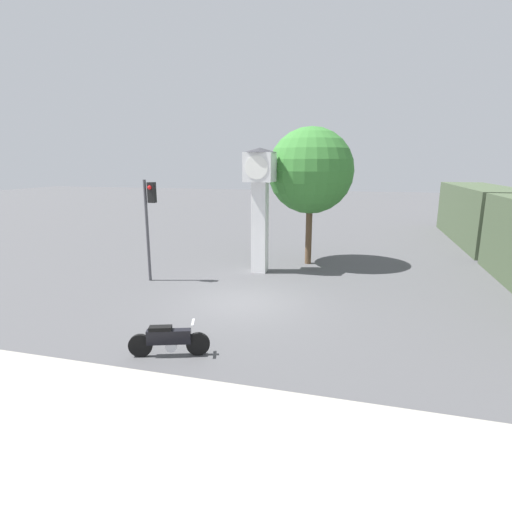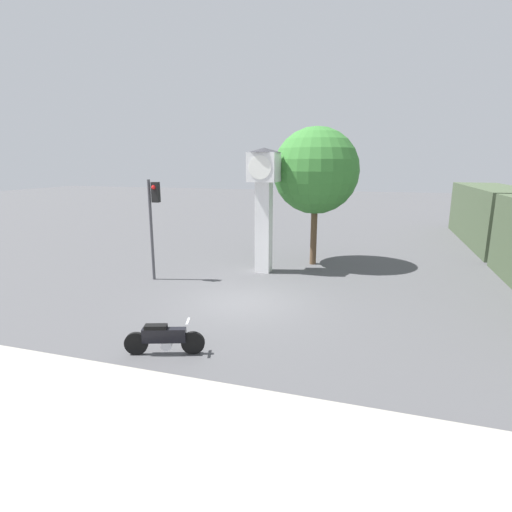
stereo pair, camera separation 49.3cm
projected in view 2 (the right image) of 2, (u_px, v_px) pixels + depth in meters
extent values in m
plane|color=#4C4C4F|center=(244.00, 302.00, 13.98)|extent=(120.00, 120.00, 0.00)
cube|color=#9E998E|center=(74.00, 470.00, 6.25)|extent=(36.00, 6.00, 0.10)
cylinder|color=black|center=(193.00, 343.00, 10.13)|extent=(0.60, 0.28, 0.60)
cylinder|color=black|center=(136.00, 343.00, 10.09)|extent=(0.60, 0.28, 0.60)
cube|color=black|center=(164.00, 335.00, 10.06)|extent=(1.11, 0.56, 0.36)
cube|color=black|center=(156.00, 327.00, 10.00)|extent=(0.60, 0.40, 0.10)
cylinder|color=silver|center=(167.00, 344.00, 10.12)|extent=(0.33, 0.28, 0.28)
cube|color=silver|center=(188.00, 322.00, 9.99)|extent=(0.20, 0.43, 0.04)
cube|color=white|center=(264.00, 228.00, 17.52)|extent=(0.64, 0.64, 3.98)
cube|color=white|center=(264.00, 167.00, 16.93)|extent=(1.21, 1.21, 1.21)
cylinder|color=white|center=(260.00, 167.00, 16.35)|extent=(0.97, 0.02, 0.97)
cone|color=#333338|center=(264.00, 150.00, 16.77)|extent=(1.46, 1.46, 0.20)
cube|color=#425138|center=(491.00, 215.00, 24.06)|extent=(2.80, 11.29, 3.40)
cylinder|color=#47474C|center=(151.00, 231.00, 16.30)|extent=(0.12, 0.12, 4.13)
cube|color=black|center=(156.00, 192.00, 15.86)|extent=(0.28, 0.24, 0.80)
sphere|color=red|center=(153.00, 187.00, 15.68)|extent=(0.16, 0.16, 0.16)
cylinder|color=brown|center=(314.00, 235.00, 19.00)|extent=(0.30, 0.30, 2.84)
sphere|color=#387A33|center=(316.00, 171.00, 18.32)|extent=(3.95, 3.95, 3.95)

